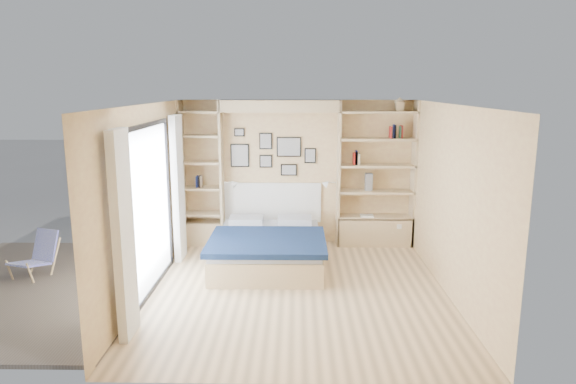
{
  "coord_description": "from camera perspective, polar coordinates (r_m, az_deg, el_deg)",
  "views": [
    {
      "loc": [
        -0.02,
        -6.57,
        2.73
      ],
      "look_at": [
        -0.14,
        0.9,
        1.18
      ],
      "focal_mm": 32.0,
      "sensor_mm": 36.0,
      "label": 1
    }
  ],
  "objects": [
    {
      "name": "reading_lamps",
      "position": [
        8.73,
        -0.91,
        0.96
      ],
      "size": [
        1.92,
        0.12,
        0.15
      ],
      "color": "silver",
      "rests_on": "ground"
    },
    {
      "name": "room_shell",
      "position": [
        8.27,
        -1.61,
        0.18
      ],
      "size": [
        4.5,
        4.5,
        4.5
      ],
      "color": "#E6C886",
      "rests_on": "ground"
    },
    {
      "name": "deck",
      "position": [
        7.97,
        -26.21,
        -9.59
      ],
      "size": [
        3.2,
        4.0,
        0.05
      ],
      "primitive_type": "cube",
      "color": "#66584B",
      "rests_on": "ground"
    },
    {
      "name": "deck_chair",
      "position": [
        8.35,
        -26.09,
        -6.31
      ],
      "size": [
        0.6,
        0.76,
        0.67
      ],
      "rotation": [
        0.0,
        0.0,
        -0.32
      ],
      "color": "tan",
      "rests_on": "ground"
    },
    {
      "name": "bed",
      "position": [
        8.02,
        -2.18,
        -6.12
      ],
      "size": [
        1.72,
        2.26,
        1.07
      ],
      "color": "beige",
      "rests_on": "ground"
    },
    {
      "name": "shelf_decor",
      "position": [
        8.77,
        7.99,
        4.77
      ],
      "size": [
        3.53,
        0.23,
        2.03
      ],
      "color": "maroon",
      "rests_on": "ground"
    },
    {
      "name": "photo_gallery",
      "position": [
        8.88,
        -1.86,
        4.42
      ],
      "size": [
        1.48,
        0.02,
        0.82
      ],
      "color": "black",
      "rests_on": "ground"
    },
    {
      "name": "ground",
      "position": [
        7.12,
        1.06,
        -10.85
      ],
      "size": [
        4.5,
        4.5,
        0.0
      ],
      "primitive_type": "plane",
      "color": "beige",
      "rests_on": "ground"
    }
  ]
}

